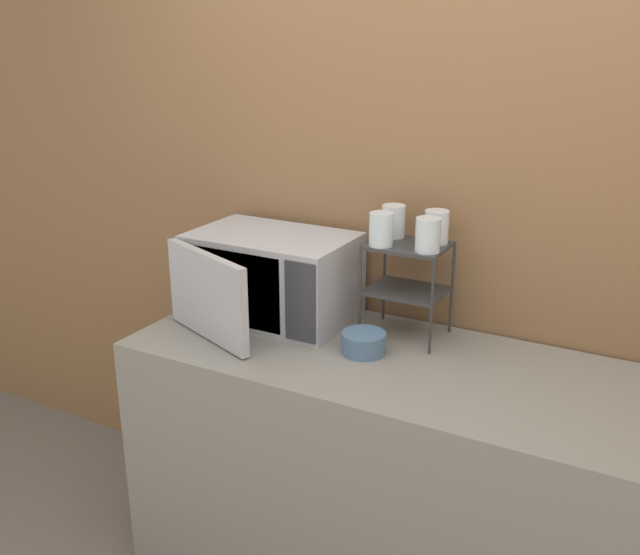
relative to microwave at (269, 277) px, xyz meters
name	(u,v)px	position (x,y,z in m)	size (l,w,h in m)	color
wall_back	(467,220)	(0.63, 0.27, 0.23)	(8.00, 0.06, 2.60)	olive
counter	(415,489)	(0.63, -0.11, -0.61)	(1.94, 0.69, 0.92)	gray
microwave	(269,277)	(0.00, 0.00, 0.00)	(0.58, 0.56, 0.31)	#ADADB2
dish_rack	(407,271)	(0.50, 0.08, 0.08)	(0.26, 0.21, 0.33)	#333333
glass_front_left	(381,229)	(0.42, 0.02, 0.23)	(0.08, 0.08, 0.11)	silver
glass_back_right	(436,227)	(0.57, 0.14, 0.23)	(0.08, 0.08, 0.11)	silver
glass_front_right	(428,235)	(0.58, 0.03, 0.23)	(0.08, 0.08, 0.11)	silver
glass_back_left	(393,221)	(0.42, 0.14, 0.23)	(0.08, 0.08, 0.11)	silver
bowl	(363,343)	(0.43, -0.11, -0.12)	(0.14, 0.14, 0.07)	slate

